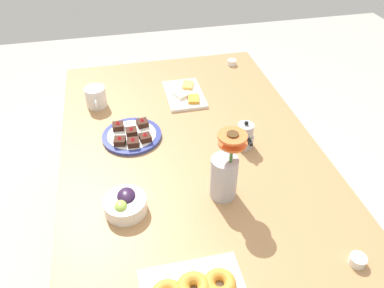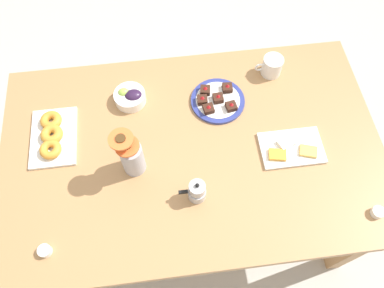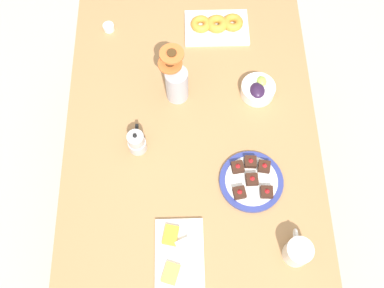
% 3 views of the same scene
% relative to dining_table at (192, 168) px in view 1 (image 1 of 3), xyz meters
% --- Properties ---
extents(ground_plane, '(6.00, 6.00, 0.00)m').
position_rel_dining_table_xyz_m(ground_plane, '(0.00, 0.00, -0.65)').
color(ground_plane, '#B7B2A8').
extents(dining_table, '(1.60, 1.00, 0.74)m').
position_rel_dining_table_xyz_m(dining_table, '(0.00, 0.00, 0.00)').
color(dining_table, '#A87A4C').
rests_on(dining_table, ground_plane).
extents(coffee_mug, '(0.13, 0.09, 0.09)m').
position_rel_dining_table_xyz_m(coffee_mug, '(-0.41, -0.35, 0.13)').
color(coffee_mug, white).
rests_on(coffee_mug, dining_table).
extents(grape_bowl, '(0.14, 0.14, 0.07)m').
position_rel_dining_table_xyz_m(grape_bowl, '(0.24, -0.27, 0.12)').
color(grape_bowl, white).
rests_on(grape_bowl, dining_table).
extents(cheese_platter, '(0.26, 0.17, 0.03)m').
position_rel_dining_table_xyz_m(cheese_platter, '(-0.41, 0.06, 0.10)').
color(cheese_platter, white).
rests_on(cheese_platter, dining_table).
extents(jam_cup_honey, '(0.05, 0.05, 0.03)m').
position_rel_dining_table_xyz_m(jam_cup_honey, '(0.58, 0.35, 0.10)').
color(jam_cup_honey, white).
rests_on(jam_cup_honey, dining_table).
extents(jam_cup_berry, '(0.05, 0.05, 0.03)m').
position_rel_dining_table_xyz_m(jam_cup_berry, '(-0.67, 0.37, 0.10)').
color(jam_cup_berry, white).
rests_on(jam_cup_berry, dining_table).
extents(dessert_plate, '(0.24, 0.24, 0.05)m').
position_rel_dining_table_xyz_m(dessert_plate, '(-0.14, -0.22, 0.10)').
color(dessert_plate, navy).
rests_on(dessert_plate, dining_table).
extents(flower_vase, '(0.11, 0.11, 0.27)m').
position_rel_dining_table_xyz_m(flower_vase, '(0.24, 0.06, 0.18)').
color(flower_vase, '#B2B2BC').
rests_on(flower_vase, dining_table).
extents(moka_pot, '(0.11, 0.07, 0.12)m').
position_rel_dining_table_xyz_m(moka_pot, '(0.01, 0.21, 0.13)').
color(moka_pot, '#B7B7BC').
rests_on(moka_pot, dining_table).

